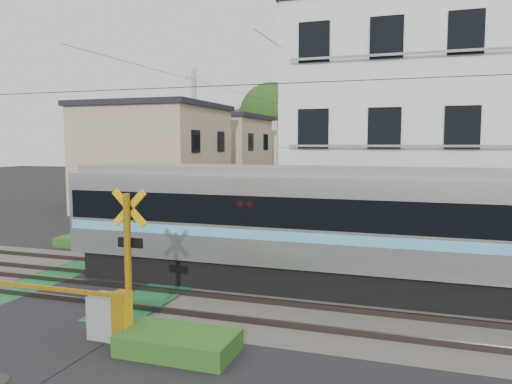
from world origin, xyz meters
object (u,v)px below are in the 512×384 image
(crossing_signal_near, at_px, (110,305))
(apartment_block, at_px, (423,127))
(crossing_signal_far, at_px, (107,231))
(pedestrian, at_px, (326,181))

(crossing_signal_near, height_order, apartment_block, apartment_block)
(crossing_signal_far, distance_m, apartment_block, 13.14)
(pedestrian, bearing_deg, crossing_signal_far, 60.47)
(crossing_signal_near, distance_m, apartment_block, 14.95)
(crossing_signal_far, relative_size, apartment_block, 0.46)
(crossing_signal_near, bearing_deg, pedestrian, 93.17)
(apartment_block, bearing_deg, crossing_signal_far, -152.22)
(crossing_signal_near, distance_m, crossing_signal_far, 8.95)
(crossing_signal_near, relative_size, apartment_block, 0.46)
(crossing_signal_far, bearing_deg, crossing_signal_near, -54.71)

